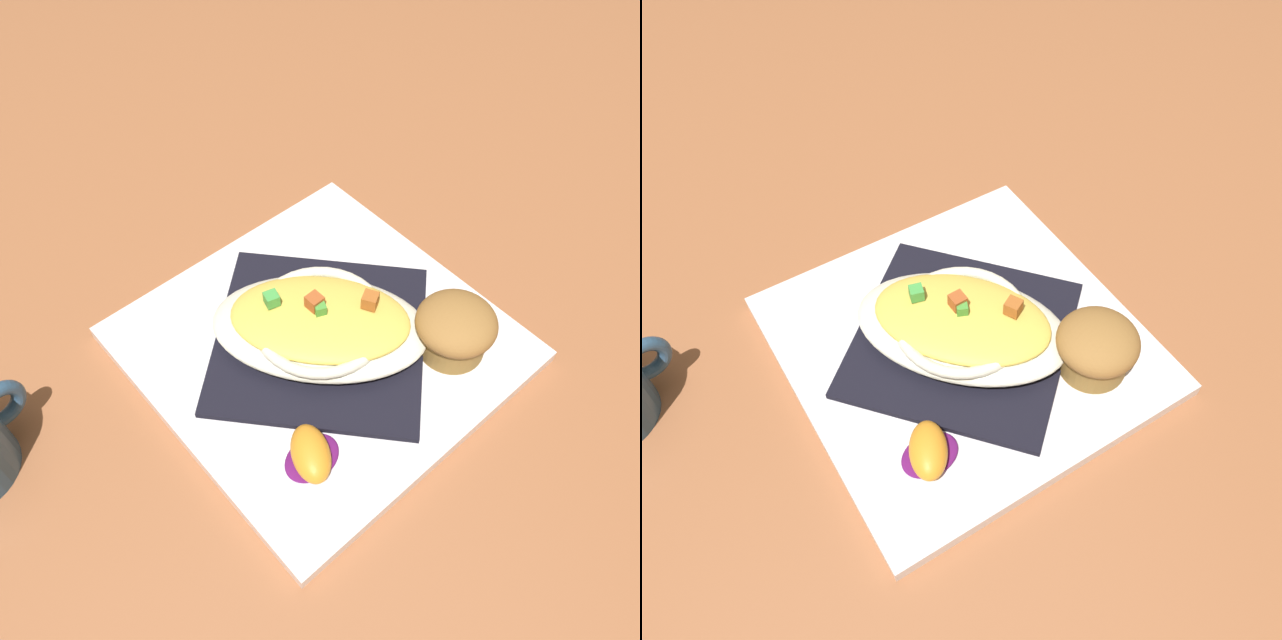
{
  "view_description": "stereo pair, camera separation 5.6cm",
  "coord_description": "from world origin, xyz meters",
  "views": [
    {
      "loc": [
        0.26,
        -0.21,
        0.5
      ],
      "look_at": [
        0.0,
        0.0,
        0.04
      ],
      "focal_mm": 36.99,
      "sensor_mm": 36.0,
      "label": 1
    },
    {
      "loc": [
        0.3,
        -0.16,
        0.5
      ],
      "look_at": [
        0.0,
        0.0,
        0.04
      ],
      "focal_mm": 36.99,
      "sensor_mm": 36.0,
      "label": 2
    }
  ],
  "objects": [
    {
      "name": "orange_garnish",
      "position": [
        0.09,
        -0.08,
        0.02
      ],
      "size": [
        0.06,
        0.05,
        0.02
      ],
      "color": "#59145B",
      "rests_on": "square_plate"
    },
    {
      "name": "folded_napkin",
      "position": [
        0.0,
        0.0,
        0.02
      ],
      "size": [
        0.26,
        0.26,
        0.01
      ],
      "primitive_type": "cube",
      "rotation": [
        0.0,
        0.0,
        0.77
      ],
      "color": "black",
      "rests_on": "square_plate"
    },
    {
      "name": "muffin",
      "position": [
        0.08,
        0.09,
        0.04
      ],
      "size": [
        0.07,
        0.07,
        0.05
      ],
      "color": "olive",
      "rests_on": "square_plate"
    },
    {
      "name": "gratin_dish",
      "position": [
        -0.0,
        0.0,
        0.04
      ],
      "size": [
        0.21,
        0.21,
        0.05
      ],
      "color": "silver",
      "rests_on": "folded_napkin"
    },
    {
      "name": "ground_plane",
      "position": [
        0.0,
        0.0,
        0.0
      ],
      "size": [
        2.6,
        2.6,
        0.0
      ],
      "primitive_type": "plane",
      "color": "#9D5F3B"
    },
    {
      "name": "square_plate",
      "position": [
        0.0,
        0.0,
        0.01
      ],
      "size": [
        0.31,
        0.31,
        0.01
      ],
      "primitive_type": "cube",
      "rotation": [
        0.0,
        0.0,
        0.05
      ],
      "color": "white",
      "rests_on": "ground_plane"
    }
  ]
}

